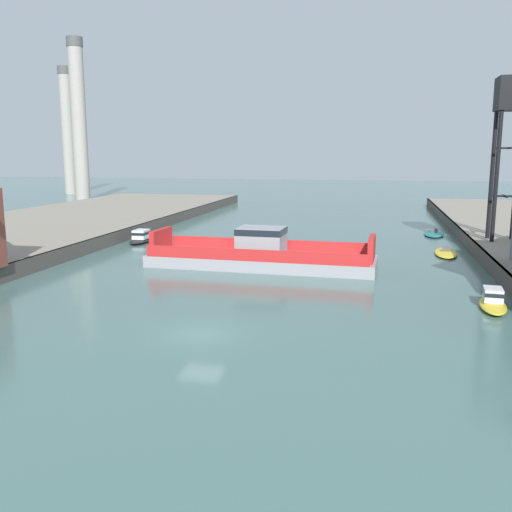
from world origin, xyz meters
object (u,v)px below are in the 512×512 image
at_px(chain_ferry, 261,255).
at_px(smokestack_distant_b, 67,127).
at_px(moored_boat_near_left, 446,253).
at_px(moored_boat_mid_left, 493,301).
at_px(moored_boat_mid_right, 434,234).
at_px(smokestack_distant_a, 79,117).
at_px(moored_boat_near_right, 142,237).
at_px(crane_tower, 512,114).

bearing_deg(chain_ferry, smokestack_distant_b, 129.30).
bearing_deg(moored_boat_near_left, chain_ferry, -149.67).
xyz_separation_m(moored_boat_mid_left, moored_boat_mid_right, (-0.66, 36.35, -0.31)).
bearing_deg(moored_boat_near_left, moored_boat_mid_left, -87.96).
bearing_deg(smokestack_distant_b, moored_boat_mid_left, -47.29).
height_order(moored_boat_mid_right, smokestack_distant_a, smokestack_distant_a).
height_order(moored_boat_near_right, moored_boat_mid_left, moored_boat_near_right).
bearing_deg(moored_boat_near_right, smokestack_distant_a, 125.48).
bearing_deg(moored_boat_mid_right, moored_boat_near_left, -90.41).
bearing_deg(moored_boat_mid_right, chain_ferry, -125.65).
bearing_deg(smokestack_distant_b, smokestack_distant_a, -54.57).
height_order(moored_boat_near_left, smokestack_distant_a, smokestack_distant_a).
distance_m(moored_boat_mid_left, crane_tower, 27.38).
relative_size(moored_boat_near_right, smokestack_distant_a, 0.19).
height_order(moored_boat_mid_right, crane_tower, crane_tower).
bearing_deg(crane_tower, moored_boat_near_right, -179.68).
bearing_deg(moored_boat_mid_left, moored_boat_mid_right, 91.04).
distance_m(moored_boat_near_left, moored_boat_near_right, 35.55).
bearing_deg(smokestack_distant_b, crane_tower, -38.01).
distance_m(chain_ferry, smokestack_distant_a, 83.89).
bearing_deg(smokestack_distant_a, moored_boat_mid_left, -45.32).
relative_size(moored_boat_near_right, smokestack_distant_b, 0.20).
distance_m(moored_boat_near_left, crane_tower, 15.75).
bearing_deg(moored_boat_mid_right, moored_boat_mid_left, -88.96).
relative_size(crane_tower, smokestack_distant_a, 0.48).
distance_m(moored_boat_near_left, moored_boat_mid_right, 14.84).
bearing_deg(smokestack_distant_a, smokestack_distant_b, 125.43).
bearing_deg(moored_boat_mid_right, smokestack_distant_a, 152.81).
bearing_deg(smokestack_distant_b, chain_ferry, -50.70).
bearing_deg(chain_ferry, moored_boat_near_left, 30.33).
bearing_deg(moored_boat_mid_left, moored_boat_near_left, 92.04).
bearing_deg(moored_boat_near_left, moored_boat_near_right, 178.26).
bearing_deg(chain_ferry, moored_boat_mid_left, -29.88).
height_order(moored_boat_mid_left, moored_boat_mid_right, moored_boat_mid_left).
height_order(moored_boat_near_right, crane_tower, crane_tower).
bearing_deg(smokestack_distant_a, crane_tower, -33.06).
bearing_deg(chain_ferry, crane_tower, 26.51).
bearing_deg(moored_boat_near_left, crane_tower, 12.80).
height_order(chain_ferry, smokestack_distant_b, smokestack_distant_b).
height_order(crane_tower, smokestack_distant_b, smokestack_distant_b).
relative_size(moored_boat_mid_left, smokestack_distant_b, 0.16).
distance_m(moored_boat_mid_right, crane_tower, 20.69).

